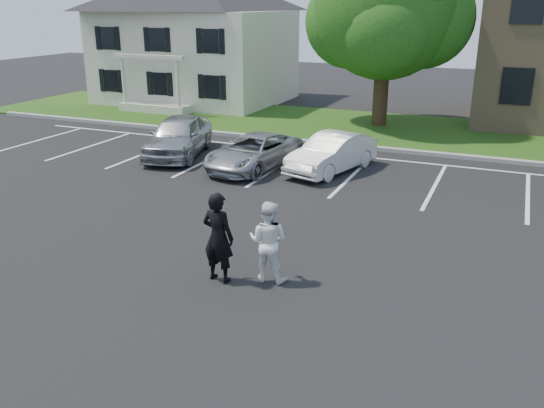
% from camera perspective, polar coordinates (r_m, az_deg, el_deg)
% --- Properties ---
extents(ground_plane, '(90.00, 90.00, 0.00)m').
position_cam_1_polar(ground_plane, '(12.96, -1.75, -6.57)').
color(ground_plane, black).
rests_on(ground_plane, ground).
extents(curb, '(40.00, 0.30, 0.15)m').
position_cam_1_polar(curb, '(23.76, 10.52, 5.42)').
color(curb, gray).
rests_on(curb, ground).
extents(grass_strip, '(44.00, 8.00, 0.08)m').
position_cam_1_polar(grass_strip, '(27.60, 12.43, 7.15)').
color(grass_strip, '#2A4813').
rests_on(grass_strip, ground).
extents(stall_lines, '(34.00, 5.36, 0.01)m').
position_cam_1_polar(stall_lines, '(20.62, 12.37, 2.97)').
color(stall_lines, silver).
rests_on(stall_lines, ground).
extents(house, '(10.30, 9.22, 7.60)m').
position_cam_1_polar(house, '(35.46, -7.60, 16.23)').
color(house, '#BCB19E').
rests_on(house, ground).
extents(tree, '(7.80, 7.20, 8.80)m').
position_cam_1_polar(tree, '(28.11, 11.45, 18.36)').
color(tree, black).
rests_on(tree, ground).
extents(man_black_suit, '(0.76, 0.53, 1.98)m').
position_cam_1_polar(man_black_suit, '(12.18, -5.35, -3.30)').
color(man_black_suit, black).
rests_on(man_black_suit, ground).
extents(man_white_shirt, '(0.90, 0.72, 1.78)m').
position_cam_1_polar(man_white_shirt, '(12.20, -0.39, -3.71)').
color(man_white_shirt, white).
rests_on(man_white_shirt, ground).
extents(car_silver_west, '(2.96, 4.90, 1.56)m').
position_cam_1_polar(car_silver_west, '(22.69, -9.25, 6.68)').
color(car_silver_west, '#A6A6AA').
rests_on(car_silver_west, ground).
extents(car_silver_minivan, '(2.62, 4.59, 1.21)m').
position_cam_1_polar(car_silver_minivan, '(20.67, -1.81, 5.17)').
color(car_silver_minivan, '#A1A3A8').
rests_on(car_silver_minivan, ground).
extents(car_white_sedan, '(2.46, 4.25, 1.32)m').
position_cam_1_polar(car_white_sedan, '(20.37, 5.96, 5.03)').
color(car_white_sedan, silver).
rests_on(car_white_sedan, ground).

